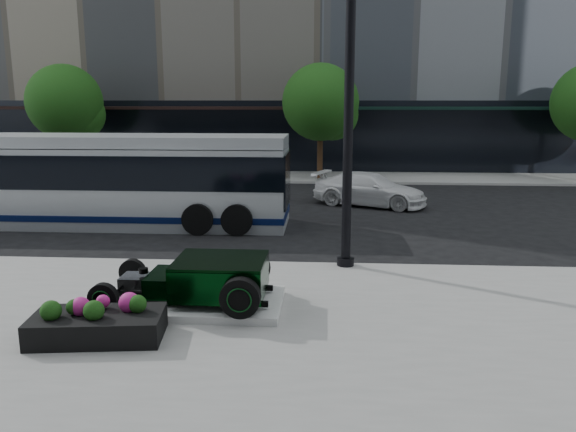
# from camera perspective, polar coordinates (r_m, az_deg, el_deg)

# --- Properties ---
(ground) EXTENTS (120.00, 120.00, 0.00)m
(ground) POSITION_cam_1_polar(r_m,az_deg,el_deg) (15.84, -0.96, -3.02)
(ground) COLOR black
(ground) RESTS_ON ground
(sidewalk_far) EXTENTS (70.00, 4.00, 0.12)m
(sidewalk_far) POSITION_cam_1_polar(r_m,az_deg,el_deg) (29.56, 1.31, 3.99)
(sidewalk_far) COLOR gray
(sidewalk_far) RESTS_ON ground
(street_trees) EXTENTS (29.80, 3.80, 5.70)m
(street_trees) POSITION_cam_1_polar(r_m,az_deg,el_deg) (28.34, 3.62, 11.16)
(street_trees) COLOR black
(street_trees) RESTS_ON sidewalk_far
(display_plinth) EXTENTS (3.40, 1.80, 0.15)m
(display_plinth) POSITION_cam_1_polar(r_m,az_deg,el_deg) (11.10, -9.59, -8.67)
(display_plinth) COLOR silver
(display_plinth) RESTS_ON sidewalk_near
(hot_rod) EXTENTS (3.22, 2.00, 0.81)m
(hot_rod) POSITION_cam_1_polar(r_m,az_deg,el_deg) (10.86, -7.96, -6.27)
(hot_rod) COLOR black
(hot_rod) RESTS_ON display_plinth
(info_plaque) EXTENTS (0.46, 0.38, 0.31)m
(info_plaque) POSITION_cam_1_polar(r_m,az_deg,el_deg) (10.34, -21.13, -10.59)
(info_plaque) COLOR silver
(info_plaque) RESTS_ON sidewalk_near
(lamppost) EXTENTS (0.41, 0.41, 7.43)m
(lamppost) POSITION_cam_1_polar(r_m,az_deg,el_deg) (13.09, 6.16, 9.57)
(lamppost) COLOR black
(lamppost) RESTS_ON sidewalk_near
(flower_planter) EXTENTS (2.25, 1.32, 0.69)m
(flower_planter) POSITION_cam_1_polar(r_m,az_deg,el_deg) (10.02, -18.77, -10.34)
(flower_planter) COLOR black
(flower_planter) RESTS_ON sidewalk_near
(transit_bus) EXTENTS (12.12, 2.88, 2.92)m
(transit_bus) POSITION_cam_1_polar(r_m,az_deg,el_deg) (19.29, -18.25, 3.55)
(transit_bus) COLOR #B8BEC3
(transit_bus) RESTS_ON ground
(white_sedan) EXTENTS (4.72, 3.31, 1.27)m
(white_sedan) POSITION_cam_1_polar(r_m,az_deg,el_deg) (21.97, 8.29, 2.70)
(white_sedan) COLOR white
(white_sedan) RESTS_ON ground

